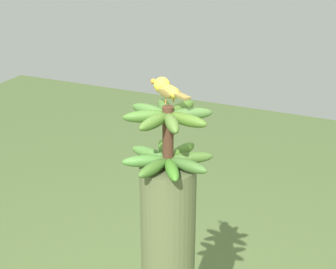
{
  "coord_description": "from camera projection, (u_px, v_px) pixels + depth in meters",
  "views": [
    {
      "loc": [
        1.58,
        0.71,
        2.07
      ],
      "look_at": [
        0.0,
        0.0,
        1.34
      ],
      "focal_mm": 56.83,
      "sensor_mm": 36.0,
      "label": 1
    }
  ],
  "objects": [
    {
      "name": "banana_bunch",
      "position": [
        168.0,
        137.0,
        1.88
      ],
      "size": [
        0.33,
        0.33,
        0.23
      ],
      "color": "#4C2D1E",
      "rests_on": "banana_tree"
    },
    {
      "name": "perched_bird",
      "position": [
        166.0,
        89.0,
        1.87
      ],
      "size": [
        0.13,
        0.19,
        0.08
      ],
      "color": "#C68933",
      "rests_on": "banana_bunch"
    }
  ]
}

